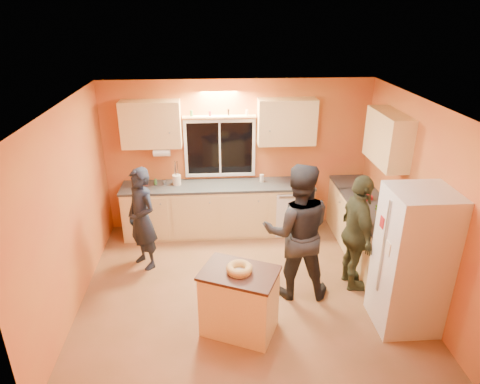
{
  "coord_description": "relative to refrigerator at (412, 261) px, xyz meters",
  "views": [
    {
      "loc": [
        -0.44,
        -4.95,
        3.68
      ],
      "look_at": [
        -0.07,
        0.4,
        1.32
      ],
      "focal_mm": 32.0,
      "sensor_mm": 36.0,
      "label": 1
    }
  ],
  "objects": [
    {
      "name": "mixing_bowl",
      "position": [
        -0.79,
        2.47,
        0.05
      ],
      "size": [
        0.49,
        0.49,
        0.1
      ],
      "primitive_type": "imported",
      "rotation": [
        0.0,
        0.0,
        -0.28
      ],
      "color": "black",
      "rests_on": "back_counter"
    },
    {
      "name": "bundt_pastry",
      "position": [
        -2.05,
        -0.0,
        -0.01
      ],
      "size": [
        0.31,
        0.31,
        0.09
      ],
      "primitive_type": "torus",
      "color": "tan",
      "rests_on": "island"
    },
    {
      "name": "person_left",
      "position": [
        -3.38,
        1.54,
        -0.11
      ],
      "size": [
        0.66,
        0.68,
        1.58
      ],
      "primitive_type": "imported",
      "rotation": [
        0.0,
        0.0,
        -0.85
      ],
      "color": "black",
      "rests_on": "ground"
    },
    {
      "name": "utensil_crock",
      "position": [
        -2.93,
        2.56,
        0.09
      ],
      "size": [
        0.14,
        0.14,
        0.17
      ],
      "primitive_type": "cylinder",
      "color": "beige",
      "rests_on": "back_counter"
    },
    {
      "name": "person_right",
      "position": [
        -0.39,
        0.8,
        -0.06
      ],
      "size": [
        0.42,
        0.98,
        1.67
      ],
      "primitive_type": "imported",
      "rotation": [
        0.0,
        0.0,
        1.58
      ],
      "color": "#333622",
      "rests_on": "ground"
    },
    {
      "name": "island",
      "position": [
        -2.05,
        -0.0,
        -0.47
      ],
      "size": [
        1.04,
        0.9,
        0.85
      ],
      "rotation": [
        0.0,
        0.0,
        -0.42
      ],
      "color": "#E3B477",
      "rests_on": "ground"
    },
    {
      "name": "person_center",
      "position": [
        -1.24,
        0.71,
        0.05
      ],
      "size": [
        0.98,
        0.79,
        1.89
      ],
      "primitive_type": "imported",
      "rotation": [
        0.0,
        0.0,
        3.06
      ],
      "color": "black",
      "rests_on": "ground"
    },
    {
      "name": "potted_plant",
      "position": [
        0.03,
        1.06,
        0.14
      ],
      "size": [
        0.25,
        0.22,
        0.27
      ],
      "primitive_type": "imported",
      "rotation": [
        0.0,
        0.0,
        0.05
      ],
      "color": "gray",
      "rests_on": "right_counter"
    },
    {
      "name": "red_box",
      "position": [
        0.05,
        1.75,
        0.04
      ],
      "size": [
        0.18,
        0.14,
        0.07
      ],
      "primitive_type": "cube",
      "rotation": [
        0.0,
        0.0,
        0.15
      ],
      "color": "#A5191D",
      "rests_on": "right_counter"
    },
    {
      "name": "back_counter",
      "position": [
        -1.88,
        2.5,
        -0.45
      ],
      "size": [
        4.23,
        0.62,
        0.9
      ],
      "color": "#E3B477",
      "rests_on": "ground"
    },
    {
      "name": "refrigerator",
      "position": [
        0.0,
        0.0,
        0.0
      ],
      "size": [
        0.72,
        0.7,
        1.8
      ],
      "primitive_type": "cube",
      "color": "silver",
      "rests_on": "ground"
    },
    {
      "name": "room_shell",
      "position": [
        -1.77,
        1.21,
        0.72
      ],
      "size": [
        4.54,
        4.04,
        2.61
      ],
      "color": "orange",
      "rests_on": "ground"
    },
    {
      "name": "ground",
      "position": [
        -1.89,
        0.8,
        -0.9
      ],
      "size": [
        4.5,
        4.5,
        0.0
      ],
      "primitive_type": "plane",
      "color": "brown",
      "rests_on": "ground"
    },
    {
      "name": "right_counter",
      "position": [
        0.06,
        1.3,
        -0.45
      ],
      "size": [
        0.62,
        1.84,
        0.9
      ],
      "color": "#E3B477",
      "rests_on": "ground"
    }
  ]
}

